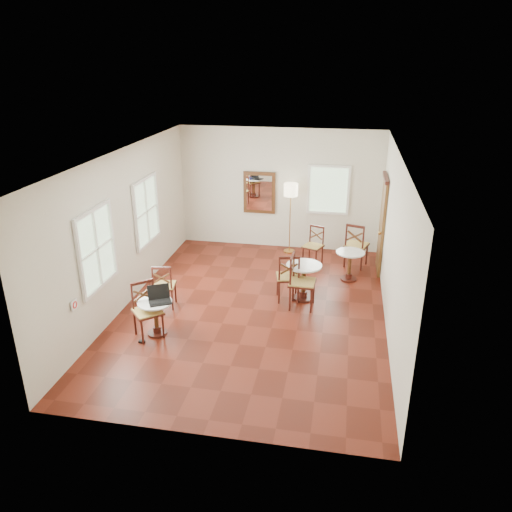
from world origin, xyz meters
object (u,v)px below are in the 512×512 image
Objects in this scene: chair_mid_b at (301,282)px; power_adapter at (142,342)px; chair_mid_a at (288,277)px; mouse at (155,299)px; chair_near_b at (147,311)px; navy_mug at (153,295)px; chair_back_b at (314,246)px; chair_near_a at (164,286)px; laptop at (159,298)px; chair_back_a at (356,245)px; water_glass at (158,295)px; cafe_table_mid at (304,278)px; cafe_table_back at (350,262)px; cafe_table_near at (156,314)px; floor_lamp at (291,195)px.

chair_mid_b is 3.16m from power_adapter.
chair_mid_a is 2.71m from mouse.
chair_near_b reaches higher than navy_mug.
navy_mug is at bearing -103.62° from chair_back_b.
chair_near_a is at bearing 5.04° from chair_mid_a.
chair_near_a is at bearing 77.89° from laptop.
mouse is (-3.46, -3.67, 0.13)m from chair_back_a.
chair_back_a reaches higher than laptop.
chair_near_a is 0.92m from water_glass.
chair_back_a is 5.04m from mouse.
cafe_table_back is at bearing 50.87° from cafe_table_mid.
chair_mid_b reaches higher than chair_back_a.
mouse is (-2.48, -3.66, 0.21)m from chair_back_b.
cafe_table_back is at bearing 43.35° from power_adapter.
chair_near_b is 2.95m from chair_mid_b.
cafe_table_back is at bearing 41.57° from cafe_table_near.
water_glass is at bearing 95.90° from chair_near_a.
chair_near_a reaches higher than power_adapter.
floor_lamp reaches higher than cafe_table_near.
chair_near_b is 10.06× the size of mouse.
floor_lamp reaches higher than water_glass.
mouse is at bearing 93.08° from chair_near_a.
cafe_table_mid is at bearing 35.22° from water_glass.
chair_mid_a reaches higher than mouse.
chair_near_b reaches higher than chair_back_b.
chair_back_a is at bearing -22.97° from chair_mid_b.
floor_lamp is at bearing 67.23° from cafe_table_near.
chair_mid_a is at bearing -78.14° from chair_back_b.
chair_near_b is 0.94× the size of chair_back_a.
laptop is at bearing -100.99° from chair_back_b.
chair_back_b is at bearing 56.40° from cafe_table_near.
cafe_table_back is 4.41m from mouse.
floor_lamp is (-0.64, 0.64, 1.03)m from chair_back_b.
chair_mid_a reaches higher than cafe_table_back.
cafe_table_near is at bearing 26.92° from chair_mid_a.
chair_near_b is 2.87m from chair_mid_a.
mouse is (-0.01, 0.05, 0.26)m from cafe_table_near.
mouse is at bearing 122.93° from chair_mid_b.
chair_back_b is at bearing 55.55° from water_glass.
chair_mid_b is at bearing 35.46° from power_adapter.
chair_mid_a is at bearing 37.28° from water_glass.
floor_lamp is at bearing -130.14° from chair_near_a.
mouse is at bearing -113.13° from floor_lamp.
cafe_table_near is 5.07m from chair_back_a.
laptop is (-2.03, -1.69, 0.20)m from chair_mid_a.
chair_near_b is 0.32m from water_glass.
floor_lamp is 4.75m from mouse.
floor_lamp is at bearing 47.07° from mouse.
chair_back_a is at bearing 45.24° from navy_mug.
chair_back_b is (0.36, 1.98, -0.05)m from chair_mid_a.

